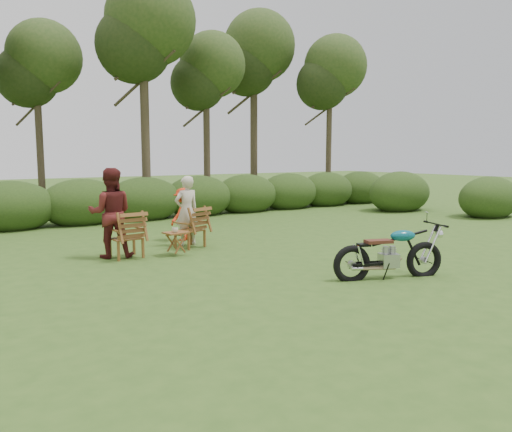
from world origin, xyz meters
TOP-DOWN VIEW (x-y plane):
  - ground at (0.00, 0.00)m, footprint 80.00×80.00m
  - tree_line at (0.50, 9.74)m, footprint 22.52×11.62m
  - motorcycle at (0.50, -0.85)m, footprint 2.06×1.35m
  - lawn_chair_right at (-1.04, 3.65)m, footprint 0.82×0.82m
  - lawn_chair_left at (-2.65, 3.35)m, footprint 0.71×0.71m
  - side_table at (-1.69, 3.00)m, footprint 0.53×0.46m
  - cup at (-1.73, 2.95)m, footprint 0.17×0.17m
  - adult_a at (-0.99, 3.91)m, footprint 0.61×0.42m
  - adult_b at (-2.88, 3.56)m, footprint 1.09×0.97m
  - child at (-0.72, 4.61)m, footprint 0.97×0.79m

SIDE VIEW (x-z plane):
  - ground at x=0.00m, z-range 0.00..0.00m
  - motorcycle at x=0.50m, z-range -0.55..0.55m
  - lawn_chair_right at x=-1.04m, z-range -0.47..0.47m
  - lawn_chair_left at x=-2.65m, z-range -0.48..0.48m
  - adult_a at x=-0.99m, z-range -0.82..0.82m
  - adult_b at x=-2.88m, z-range -0.93..0.93m
  - child at x=-0.72m, z-range -0.65..0.65m
  - side_table at x=-1.69m, z-range 0.00..0.50m
  - cup at x=-1.73m, z-range 0.50..0.60m
  - tree_line at x=0.50m, z-range -0.26..7.88m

